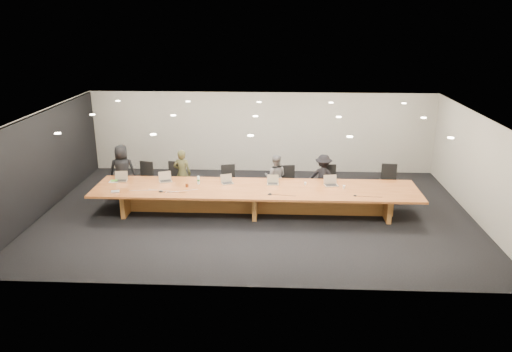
{
  "coord_description": "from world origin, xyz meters",
  "views": [
    {
      "loc": [
        0.65,
        -13.04,
        5.38
      ],
      "look_at": [
        0.0,
        0.3,
        1.0
      ],
      "focal_mm": 35.0,
      "sensor_mm": 36.0,
      "label": 1
    }
  ],
  "objects": [
    {
      "name": "chair_left",
      "position": [
        -2.57,
        1.16,
        0.55
      ],
      "size": [
        0.68,
        0.68,
        1.1
      ],
      "primitive_type": null,
      "rotation": [
        0.0,
        0.0,
        -0.26
      ],
      "color": "black",
      "rests_on": "ground"
    },
    {
      "name": "ground",
      "position": [
        0.0,
        0.0,
        0.0
      ],
      "size": [
        12.0,
        12.0,
        0.0
      ],
      "primitive_type": "plane",
      "color": "black",
      "rests_on": "ground"
    },
    {
      "name": "back_wall",
      "position": [
        0.0,
        4.0,
        1.4
      ],
      "size": [
        12.0,
        0.02,
        2.8
      ],
      "primitive_type": "cube",
      "color": "beige",
      "rests_on": "ground"
    },
    {
      "name": "laptop_e",
      "position": [
        2.12,
        0.29,
        0.9
      ],
      "size": [
        0.41,
        0.33,
        0.29
      ],
      "primitive_type": null,
      "rotation": [
        0.0,
        0.0,
        0.19
      ],
      "color": "#C9B299",
      "rests_on": "conference_table"
    },
    {
      "name": "paper_cup_far",
      "position": [
        2.45,
        0.08,
        0.79
      ],
      "size": [
        0.08,
        0.08,
        0.09
      ],
      "primitive_type": "cone",
      "rotation": [
        0.0,
        0.0,
        -0.15
      ],
      "color": "silver",
      "rests_on": "conference_table"
    },
    {
      "name": "laptop_d",
      "position": [
        0.48,
        0.33,
        0.88
      ],
      "size": [
        0.33,
        0.24,
        0.26
      ],
      "primitive_type": null,
      "rotation": [
        0.0,
        0.0,
        0.01
      ],
      "color": "#B6AB8B",
      "rests_on": "conference_table"
    },
    {
      "name": "left_wall_panel",
      "position": [
        -5.94,
        0.0,
        1.37
      ],
      "size": [
        0.08,
        7.84,
        2.74
      ],
      "primitive_type": "cube",
      "color": "black",
      "rests_on": "ground"
    },
    {
      "name": "conference_table",
      "position": [
        0.0,
        0.0,
        0.52
      ],
      "size": [
        9.0,
        1.8,
        0.75
      ],
      "color": "brown",
      "rests_on": "ground"
    },
    {
      "name": "water_bottle",
      "position": [
        -1.63,
        0.25,
        0.86
      ],
      "size": [
        0.09,
        0.09,
        0.23
      ],
      "primitive_type": "cylinder",
      "rotation": [
        0.0,
        0.0,
        -0.3
      ],
      "color": "silver",
      "rests_on": "conference_table"
    },
    {
      "name": "chair_right",
      "position": [
        2.17,
        1.23,
        0.52
      ],
      "size": [
        0.57,
        0.57,
        1.05
      ],
      "primitive_type": null,
      "rotation": [
        0.0,
        0.0,
        0.08
      ],
      "color": "black",
      "rests_on": "ground"
    },
    {
      "name": "chair_mid_left",
      "position": [
        -0.85,
        1.19,
        0.51
      ],
      "size": [
        0.64,
        0.64,
        1.02
      ],
      "primitive_type": null,
      "rotation": [
        0.0,
        0.0,
        0.27
      ],
      "color": "black",
      "rests_on": "ground"
    },
    {
      "name": "amber_mug",
      "position": [
        -1.91,
        -0.02,
        0.8
      ],
      "size": [
        0.08,
        0.08,
        0.1
      ],
      "primitive_type": "cylinder",
      "rotation": [
        0.0,
        0.0,
        0.03
      ],
      "color": "brown",
      "rests_on": "conference_table"
    },
    {
      "name": "person_d",
      "position": [
        1.97,
        1.25,
        0.69
      ],
      "size": [
        1.0,
        0.75,
        1.38
      ],
      "primitive_type": "imported",
      "rotation": [
        0.0,
        0.0,
        2.85
      ],
      "color": "black",
      "rests_on": "ground"
    },
    {
      "name": "lime_gadget",
      "position": [
        -4.1,
        0.35,
        0.78
      ],
      "size": [
        0.2,
        0.13,
        0.03
      ],
      "primitive_type": "cube",
      "rotation": [
        0.0,
        0.0,
        0.18
      ],
      "color": "#54B430",
      "rests_on": "notepad"
    },
    {
      "name": "notepad",
      "position": [
        -4.09,
        0.33,
        0.76
      ],
      "size": [
        0.27,
        0.22,
        0.02
      ],
      "primitive_type": "cube",
      "rotation": [
        0.0,
        0.0,
        0.02
      ],
      "color": "silver",
      "rests_on": "conference_table"
    },
    {
      "name": "chair_far_left",
      "position": [
        -3.5,
        1.29,
        0.52
      ],
      "size": [
        0.66,
        0.66,
        1.05
      ],
      "primitive_type": null,
      "rotation": [
        0.0,
        0.0,
        -0.28
      ],
      "color": "black",
      "rests_on": "ground"
    },
    {
      "name": "laptop_c",
      "position": [
        -0.82,
        0.33,
        0.88
      ],
      "size": [
        0.39,
        0.34,
        0.26
      ],
      "primitive_type": null,
      "rotation": [
        0.0,
        0.0,
        0.37
      ],
      "color": "tan",
      "rests_on": "conference_table"
    },
    {
      "name": "chair_far_right",
      "position": [
        3.96,
        1.27,
        0.54
      ],
      "size": [
        0.58,
        0.58,
        1.08
      ],
      "primitive_type": null,
      "rotation": [
        0.0,
        0.0,
        -0.05
      ],
      "color": "black",
      "rests_on": "ground"
    },
    {
      "name": "person_c",
      "position": [
        0.54,
        1.22,
        0.68
      ],
      "size": [
        0.7,
        0.57,
        1.36
      ],
      "primitive_type": "imported",
      "rotation": [
        0.0,
        0.0,
        3.06
      ],
      "color": "#5A5A5C",
      "rests_on": "ground"
    },
    {
      "name": "mic_center",
      "position": [
        0.41,
        -0.5,
        0.77
      ],
      "size": [
        0.14,
        0.14,
        0.03
      ],
      "primitive_type": "cone",
      "rotation": [
        0.0,
        0.0,
        0.06
      ],
      "color": "black",
      "rests_on": "conference_table"
    },
    {
      "name": "mic_right",
      "position": [
        2.68,
        -0.51,
        0.76
      ],
      "size": [
        0.13,
        0.13,
        0.03
      ],
      "primitive_type": "cone",
      "rotation": [
        0.0,
        0.0,
        -0.23
      ],
      "color": "black",
      "rests_on": "conference_table"
    },
    {
      "name": "laptop_a",
      "position": [
        -3.91,
        0.39,
        0.89
      ],
      "size": [
        0.39,
        0.3,
        0.28
      ],
      "primitive_type": null,
      "rotation": [
        0.0,
        0.0,
        0.13
      ],
      "color": "tan",
      "rests_on": "conference_table"
    },
    {
      "name": "person_b",
      "position": [
        -2.29,
        1.23,
        0.74
      ],
      "size": [
        0.57,
        0.39,
        1.48
      ],
      "primitive_type": "imported",
      "rotation": [
        0.0,
        0.0,
        3.07
      ],
      "color": "#34341C",
      "rests_on": "ground"
    },
    {
      "name": "chair_mid_right",
      "position": [
        0.95,
        1.21,
        0.51
      ],
      "size": [
        0.6,
        0.6,
        1.01
      ],
      "primitive_type": null,
      "rotation": [
        0.0,
        0.0,
        0.19
      ],
      "color": "black",
      "rests_on": "ground"
    },
    {
      "name": "av_box",
      "position": [
        -3.78,
        -0.54,
        0.77
      ],
      "size": [
        0.25,
        0.21,
        0.03
      ],
      "primitive_type": "cube",
      "rotation": [
        0.0,
        0.0,
        0.24
      ],
      "color": "silver",
      "rests_on": "conference_table"
    },
    {
      "name": "laptop_b",
      "position": [
        -2.61,
        0.41,
        0.89
      ],
      "size": [
        0.43,
        0.37,
        0.28
      ],
      "primitive_type": null,
      "rotation": [
        0.0,
        0.0,
        0.37
      ],
      "color": "tan",
      "rests_on": "conference_table"
    },
    {
      "name": "paper_cup_near",
      "position": [
        1.39,
        0.33,
        0.79
      ],
      "size": [
        0.07,
        0.07,
        0.08
      ],
      "primitive_type": "cone",
      "rotation": [
        0.0,
        0.0,
        -0.02
      ],
      "color": "white",
      "rests_on": "conference_table"
    },
    {
      "name": "person_a",
      "position": [
        -4.11,
        1.18,
        0.81
      ],
      "size": [
        0.85,
        0.61,
        1.62
      ],
      "primitive_type": "imported",
      "rotation": [
        0.0,
        0.0,
        3.27
      ],
      "color": "black",
      "rests_on": "ground"
    },
    {
      "name": "mic_left",
      "position": [
        -2.56,
        -0.44,
        0.77
      ],
      "size": [
        0.15,
        0.15,
        0.03
      ],
      "primitive_type": "cone",
      "rotation": [
        0.0,
        0.0,
        -0.09
      ],
      "color": "black",
      "rests_on": "conference_table"
    }
  ]
}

